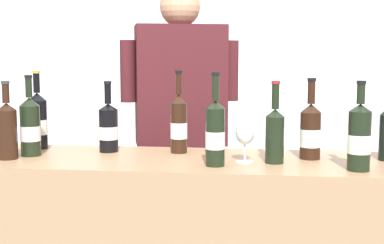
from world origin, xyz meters
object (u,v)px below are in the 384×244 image
at_px(wine_bottle_7, 30,127).
at_px(wine_bottle_2, 359,137).
at_px(wine_bottle_5, 310,131).
at_px(wine_bottle_9, 7,129).
at_px(wine_bottle_10, 108,127).
at_px(person_server, 180,157).
at_px(wine_bottle_6, 179,123).
at_px(wine_bottle_1, 38,121).
at_px(wine_bottle_4, 275,133).
at_px(wine_glass, 245,134).
at_px(wine_bottle_8, 215,133).

bearing_deg(wine_bottle_7, wine_bottle_2, -5.81).
distance_m(wine_bottle_5, wine_bottle_9, 1.22).
xyz_separation_m(wine_bottle_2, wine_bottle_10, (-1.01, 0.26, -0.01)).
bearing_deg(person_server, wine_bottle_7, -129.38).
height_order(wine_bottle_2, wine_bottle_6, wine_bottle_6).
xyz_separation_m(wine_bottle_5, wine_bottle_7, (-1.15, -0.08, 0.01)).
distance_m(wine_bottle_1, wine_bottle_10, 0.34).
distance_m(wine_bottle_7, person_server, 0.88).
height_order(wine_bottle_4, wine_glass, wine_bottle_4).
bearing_deg(wine_bottle_1, wine_bottle_8, -19.16).
relative_size(wine_bottle_10, wine_glass, 1.85).
height_order(wine_bottle_9, wine_glass, wine_bottle_9).
distance_m(wine_bottle_10, person_server, 0.61).
bearing_deg(wine_bottle_8, wine_bottle_10, 153.13).
xyz_separation_m(wine_bottle_4, wine_bottle_7, (-1.00, 0.03, 0.00)).
relative_size(wine_bottle_4, wine_bottle_6, 0.90).
relative_size(wine_bottle_2, wine_bottle_9, 1.03).
xyz_separation_m(wine_glass, person_server, (-0.36, 0.69, -0.23)).
height_order(wine_bottle_6, person_server, person_server).
relative_size(wine_bottle_4, wine_bottle_9, 1.01).
distance_m(wine_bottle_4, wine_bottle_10, 0.73).
xyz_separation_m(wine_bottle_4, wine_bottle_10, (-0.71, 0.16, -0.01)).
bearing_deg(wine_glass, wine_bottle_1, 167.42).
relative_size(wine_bottle_6, wine_bottle_7, 1.05).
xyz_separation_m(wine_bottle_1, wine_bottle_2, (1.34, -0.30, -0.00)).
distance_m(wine_glass, person_server, 0.81).
bearing_deg(wine_glass, wine_bottle_9, -177.26).
relative_size(wine_bottle_6, wine_bottle_8, 1.00).
relative_size(wine_bottle_7, person_server, 0.19).
bearing_deg(person_server, wine_bottle_4, -55.47).
bearing_deg(wine_bottle_4, wine_bottle_10, 166.98).
height_order(wine_bottle_5, wine_bottle_6, wine_bottle_6).
relative_size(wine_bottle_4, wine_bottle_7, 0.95).
relative_size(wine_bottle_2, wine_bottle_7, 0.97).
bearing_deg(wine_bottle_10, wine_bottle_9, -149.11).
xyz_separation_m(wine_bottle_1, wine_bottle_5, (1.19, -0.10, -0.01)).
distance_m(wine_bottle_5, wine_glass, 0.28).
bearing_deg(wine_bottle_1, wine_bottle_4, -11.03).
bearing_deg(wine_bottle_9, wine_bottle_7, 53.32).
bearing_deg(wine_bottle_7, wine_bottle_10, 24.05).
bearing_deg(wine_bottle_2, person_server, 134.42).
bearing_deg(wine_bottle_6, wine_bottle_10, -177.71).
height_order(wine_bottle_4, wine_bottle_8, wine_bottle_8).
xyz_separation_m(wine_bottle_2, wine_glass, (-0.41, 0.10, -0.01)).
distance_m(wine_bottle_2, wine_bottle_7, 1.31).
distance_m(wine_bottle_6, wine_bottle_8, 0.31).
bearing_deg(wine_bottle_7, wine_bottle_4, -1.80).
bearing_deg(person_server, wine_bottle_8, -72.19).
bearing_deg(wine_bottle_7, wine_bottle_1, 103.23).
height_order(wine_bottle_1, wine_bottle_8, wine_bottle_8).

